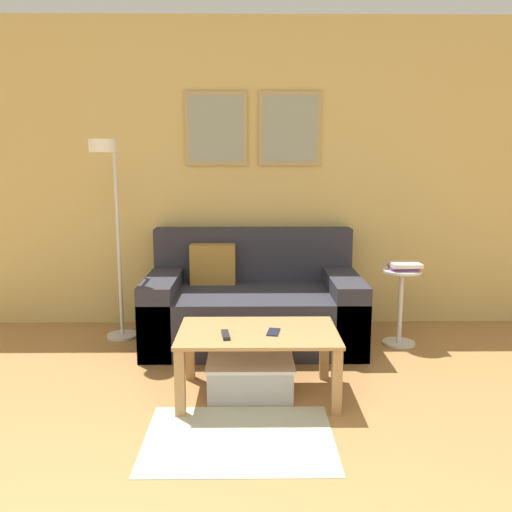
% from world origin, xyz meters
% --- Properties ---
extents(wall_back, '(5.60, 0.09, 2.55)m').
position_xyz_m(wall_back, '(0.00, 3.51, 1.28)').
color(wall_back, '#D6B76B').
rests_on(wall_back, ground_plane).
extents(area_rug, '(0.97, 0.71, 0.01)m').
position_xyz_m(area_rug, '(0.01, 1.46, 0.00)').
color(area_rug, '#B2B79E').
rests_on(area_rug, ground_plane).
extents(couch, '(1.62, 0.97, 0.85)m').
position_xyz_m(couch, '(0.09, 3.01, 0.28)').
color(couch, '#2D2D38').
rests_on(couch, ground_plane).
extents(coffee_table, '(0.94, 0.59, 0.40)m').
position_xyz_m(coffee_table, '(0.11, 1.98, 0.33)').
color(coffee_table, '#AD7F4C').
rests_on(coffee_table, ground_plane).
extents(storage_bin, '(0.52, 0.35, 0.21)m').
position_xyz_m(storage_bin, '(0.07, 1.99, 0.11)').
color(storage_bin, '#B2B2B7').
rests_on(storage_bin, ground_plane).
extents(floor_lamp, '(0.25, 0.55, 1.55)m').
position_xyz_m(floor_lamp, '(-0.96, 2.91, 1.03)').
color(floor_lamp, silver).
rests_on(floor_lamp, ground_plane).
extents(side_table, '(0.29, 0.29, 0.58)m').
position_xyz_m(side_table, '(1.22, 2.90, 0.35)').
color(side_table, silver).
rests_on(side_table, ground_plane).
extents(book_stack, '(0.23, 0.19, 0.06)m').
position_xyz_m(book_stack, '(1.23, 2.89, 0.61)').
color(book_stack, '#8C4C93').
rests_on(book_stack, side_table).
extents(remote_control, '(0.06, 0.15, 0.02)m').
position_xyz_m(remote_control, '(-0.08, 1.88, 0.41)').
color(remote_control, '#232328').
rests_on(remote_control, coffee_table).
extents(cell_phone, '(0.09, 0.15, 0.01)m').
position_xyz_m(cell_phone, '(0.20, 1.95, 0.41)').
color(cell_phone, '#1E2338').
rests_on(cell_phone, coffee_table).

